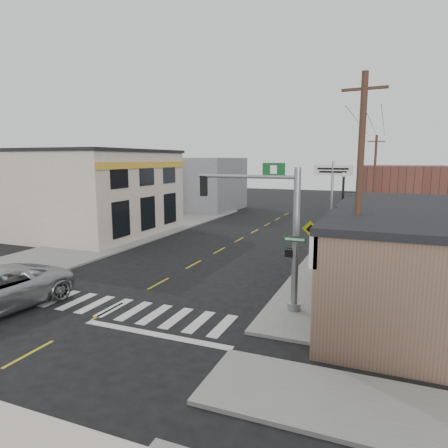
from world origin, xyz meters
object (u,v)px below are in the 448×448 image
at_px(dance_center_sign, 332,181).
at_px(fire_hydrant, 326,294).
at_px(lamp_post, 343,213).
at_px(bare_tree, 354,217).
at_px(utility_pole_far, 374,182).
at_px(traffic_signal_pole, 279,223).
at_px(utility_pole_near, 359,198).
at_px(guide_sign, 330,251).

bearing_deg(dance_center_sign, fire_hydrant, -75.79).
bearing_deg(lamp_post, dance_center_sign, 94.57).
height_order(bare_tree, utility_pole_far, utility_pole_far).
xyz_separation_m(traffic_signal_pole, bare_tree, (2.78, 1.27, 0.25)).
bearing_deg(bare_tree, dance_center_sign, 100.61).
bearing_deg(bare_tree, fire_hydrant, 166.70).
height_order(fire_hydrant, lamp_post, lamp_post).
xyz_separation_m(utility_pole_near, utility_pole_far, (-0.04, 20.84, -0.54)).
relative_size(traffic_signal_pole, dance_center_sign, 1.00).
height_order(traffic_signal_pole, bare_tree, traffic_signal_pole).
bearing_deg(traffic_signal_pole, utility_pole_far, 82.48).
xyz_separation_m(fire_hydrant, bare_tree, (0.99, -0.23, 3.45)).
xyz_separation_m(traffic_signal_pole, fire_hydrant, (1.79, 1.51, -3.20)).
bearing_deg(fire_hydrant, bare_tree, -13.30).
distance_m(guide_sign, utility_pole_near, 4.32).
relative_size(traffic_signal_pole, utility_pole_near, 0.65).
bearing_deg(guide_sign, dance_center_sign, 82.56).
xyz_separation_m(bare_tree, utility_pole_near, (0.22, -1.40, 0.89)).
bearing_deg(guide_sign, lamp_post, 74.82).
distance_m(dance_center_sign, bare_tree, 13.77).
relative_size(fire_hydrant, bare_tree, 0.13).
distance_m(traffic_signal_pole, lamp_post, 7.91).
xyz_separation_m(traffic_signal_pole, utility_pole_far, (2.97, 20.71, 0.60)).
xyz_separation_m(dance_center_sign, bare_tree, (2.53, -13.52, -0.74)).
xyz_separation_m(traffic_signal_pole, dance_center_sign, (0.25, 14.79, 0.99)).
xyz_separation_m(fire_hydrant, utility_pole_near, (1.21, -1.64, 4.34)).
bearing_deg(lamp_post, fire_hydrant, -97.30).
xyz_separation_m(lamp_post, utility_pole_near, (1.24, -7.83, 1.57)).
bearing_deg(traffic_signal_pole, utility_pole_near, -1.85).
distance_m(guide_sign, fire_hydrant, 2.13).
height_order(guide_sign, dance_center_sign, dance_center_sign).
xyz_separation_m(guide_sign, lamp_post, (0.06, 4.77, 1.19)).
relative_size(lamp_post, dance_center_sign, 0.90).
height_order(lamp_post, utility_pole_far, utility_pole_far).
relative_size(fire_hydrant, utility_pole_far, 0.08).
bearing_deg(utility_pole_near, bare_tree, 106.13).
height_order(guide_sign, bare_tree, bare_tree).
xyz_separation_m(dance_center_sign, utility_pole_far, (2.72, 5.92, -0.39)).
height_order(guide_sign, utility_pole_near, utility_pole_near).
bearing_deg(lamp_post, traffic_signal_pole, -110.47).
height_order(dance_center_sign, bare_tree, dance_center_sign).
xyz_separation_m(fire_hydrant, lamp_post, (-0.02, 6.19, 2.77)).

